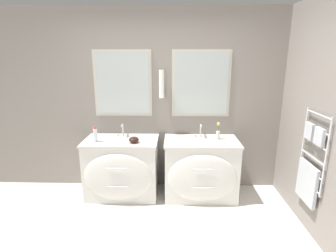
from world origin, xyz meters
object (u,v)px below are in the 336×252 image
Objects in this scene: vanity_left at (122,168)px; amenity_bowl at (134,140)px; vanity_right at (201,169)px; flower_vase at (218,132)px; toiletry_bottle at (95,135)px.

amenity_bowl is at bearing -23.26° from vanity_left.
flower_vase is at bearing 22.57° from vanity_right.
amenity_bowl is (0.20, -0.09, 0.45)m from vanity_left.
amenity_bowl is 0.55× the size of flower_vase.
flower_vase is (1.14, 0.18, 0.06)m from amenity_bowl.
flower_vase is (0.23, 0.10, 0.50)m from vanity_right.
vanity_left is 0.60m from toiletry_bottle.
vanity_left is 7.69× the size of amenity_bowl.
toiletry_bottle is 0.86× the size of flower_vase.
vanity_left is 0.50m from amenity_bowl.
vanity_right is at bearing 2.41° from toiletry_bottle.
toiletry_bottle is (-1.43, -0.06, 0.50)m from vanity_right.
vanity_right is 4.94× the size of toiletry_bottle.
amenity_bowl is 1.16m from flower_vase.
amenity_bowl reaches higher than vanity_left.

